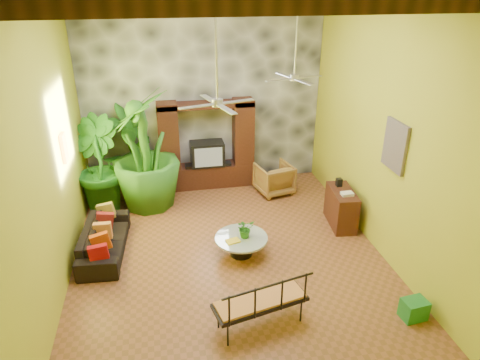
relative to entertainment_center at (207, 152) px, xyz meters
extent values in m
plane|color=brown|center=(0.00, -3.14, -0.97)|extent=(7.00, 7.00, 0.00)
cube|color=gold|center=(0.00, 0.36, 1.53)|extent=(6.00, 0.02, 5.00)
cube|color=gold|center=(-3.00, -3.14, 1.53)|extent=(0.02, 7.00, 5.00)
cube|color=gold|center=(3.00, -3.14, 1.53)|extent=(0.02, 7.00, 5.00)
cube|color=#33353A|center=(0.00, 0.30, 1.53)|extent=(5.98, 0.10, 4.98)
cube|color=#351C11|center=(0.00, -5.74, 3.81)|extent=(5.95, 0.16, 0.22)
cube|color=#33180E|center=(0.00, 0.00, -0.67)|extent=(2.40, 0.50, 0.60)
cube|color=#33180E|center=(-0.95, 0.00, 0.33)|extent=(0.50, 0.48, 2.00)
cube|color=#33180E|center=(0.95, 0.00, 0.33)|extent=(0.50, 0.48, 2.00)
cube|color=#33180E|center=(0.00, 0.00, 1.23)|extent=(2.40, 0.48, 0.12)
cube|color=black|center=(0.00, -0.02, -0.05)|extent=(0.85, 0.52, 0.62)
cube|color=#8C99A8|center=(0.00, -0.29, -0.05)|extent=(0.70, 0.02, 0.50)
cylinder|color=#B8B8BD|center=(-0.20, -3.54, 3.13)|extent=(0.04, 0.04, 1.80)
cylinder|color=#B8B8BD|center=(-0.20, -3.54, 2.23)|extent=(0.18, 0.18, 0.12)
cube|color=#B8B8BD|center=(0.15, -3.44, 2.21)|extent=(0.58, 0.26, 0.01)
cube|color=#B8B8BD|center=(-0.29, -3.19, 2.21)|extent=(0.26, 0.58, 0.01)
cube|color=#B8B8BD|center=(-0.55, -3.63, 2.21)|extent=(0.58, 0.26, 0.01)
cube|color=#B8B8BD|center=(-0.11, -3.88, 2.21)|extent=(0.26, 0.58, 0.01)
cylinder|color=#B8B8BD|center=(1.60, -1.94, 3.13)|extent=(0.04, 0.04, 1.80)
cylinder|color=#B8B8BD|center=(1.60, -1.94, 2.23)|extent=(0.18, 0.18, 0.12)
cube|color=#B8B8BD|center=(1.95, -1.84, 2.21)|extent=(0.58, 0.26, 0.01)
cube|color=#B8B8BD|center=(1.51, -1.59, 2.21)|extent=(0.26, 0.58, 0.01)
cube|color=#B8B8BD|center=(1.25, -2.03, 2.21)|extent=(0.58, 0.26, 0.01)
cube|color=#B8B8BD|center=(1.69, -2.28, 2.21)|extent=(0.26, 0.58, 0.01)
cube|color=gold|center=(-2.96, -2.14, 1.13)|extent=(0.06, 0.32, 0.55)
cube|color=#264B8D|center=(2.96, -3.74, 1.33)|extent=(0.06, 0.70, 0.90)
imported|color=black|center=(-2.42, -2.64, -0.68)|extent=(0.92, 2.04, 0.58)
imported|color=brown|center=(1.61, -0.72, -0.58)|extent=(1.00, 1.02, 0.78)
imported|color=#1F6019|center=(-1.88, -0.12, 0.19)|extent=(1.44, 1.45, 2.32)
imported|color=#1A5516|center=(-2.63, -0.80, 0.16)|extent=(1.51, 1.58, 2.26)
imported|color=#2A661B|center=(-1.53, -0.80, 0.45)|extent=(1.78, 1.78, 2.84)
cylinder|color=black|center=(0.25, -3.25, -0.79)|extent=(0.44, 0.44, 0.36)
cylinder|color=silver|center=(0.25, -3.25, -0.59)|extent=(1.04, 1.04, 0.04)
imported|color=#28691B|center=(0.33, -3.24, -0.38)|extent=(0.41, 0.38, 0.38)
cube|color=yellow|center=(0.06, -3.37, -0.55)|extent=(0.30, 0.24, 0.03)
cube|color=black|center=(0.17, -5.19, -0.52)|extent=(1.56, 0.81, 0.06)
cube|color=#C2793E|center=(0.17, -5.19, -0.48)|extent=(1.48, 0.74, 0.06)
cube|color=black|center=(0.17, -5.46, -0.25)|extent=(1.46, 0.36, 0.54)
cube|color=#3E1D13|center=(2.65, -2.54, -0.55)|extent=(0.58, 1.08, 0.83)
cube|color=#217E39|center=(2.65, -5.52, -0.79)|extent=(0.42, 0.33, 0.34)
camera|label=1|loc=(-1.14, -10.23, 4.06)|focal=32.00mm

